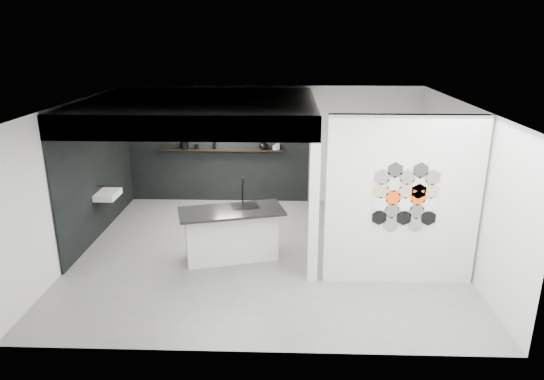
{
  "coord_description": "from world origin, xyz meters",
  "views": [
    {
      "loc": [
        0.39,
        -8.35,
        3.99
      ],
      "look_at": [
        0.1,
        0.3,
        1.15
      ],
      "focal_mm": 32.0,
      "sensor_mm": 36.0,
      "label": 1
    }
  ],
  "objects_px": {
    "partition_panel": "(402,202)",
    "bottle_dark": "(215,145)",
    "kettle": "(263,146)",
    "stockpot": "(184,146)",
    "glass_vase": "(278,147)",
    "kitchen_island": "(231,233)",
    "utensil_cup": "(197,147)",
    "wall_basin": "(108,195)",
    "glass_bowl": "(276,147)"
  },
  "relations": [
    {
      "from": "wall_basin",
      "to": "bottle_dark",
      "type": "height_order",
      "value": "bottle_dark"
    },
    {
      "from": "kettle",
      "to": "bottle_dark",
      "type": "bearing_deg",
      "value": 170.3
    },
    {
      "from": "glass_vase",
      "to": "wall_basin",
      "type": "bearing_deg",
      "value": -148.65
    },
    {
      "from": "kettle",
      "to": "glass_vase",
      "type": "height_order",
      "value": "kettle"
    },
    {
      "from": "kitchen_island",
      "to": "partition_panel",
      "type": "bearing_deg",
      "value": -29.91
    },
    {
      "from": "kettle",
      "to": "glass_vase",
      "type": "relative_size",
      "value": 1.4
    },
    {
      "from": "kitchen_island",
      "to": "stockpot",
      "type": "xyz_separation_m",
      "value": [
        -1.45,
        3.12,
        0.9
      ]
    },
    {
      "from": "partition_panel",
      "to": "kitchen_island",
      "type": "bearing_deg",
      "value": 165.3
    },
    {
      "from": "partition_panel",
      "to": "bottle_dark",
      "type": "distance_m",
      "value": 5.27
    },
    {
      "from": "bottle_dark",
      "to": "kitchen_island",
      "type": "bearing_deg",
      "value": -76.81
    },
    {
      "from": "partition_panel",
      "to": "utensil_cup",
      "type": "distance_m",
      "value": 5.57
    },
    {
      "from": "glass_bowl",
      "to": "glass_vase",
      "type": "relative_size",
      "value": 0.99
    },
    {
      "from": "wall_basin",
      "to": "kitchen_island",
      "type": "height_order",
      "value": "kitchen_island"
    },
    {
      "from": "partition_panel",
      "to": "glass_bowl",
      "type": "relative_size",
      "value": 19.46
    },
    {
      "from": "kitchen_island",
      "to": "utensil_cup",
      "type": "bearing_deg",
      "value": 95.21
    },
    {
      "from": "glass_bowl",
      "to": "wall_basin",
      "type": "bearing_deg",
      "value": -148.28
    },
    {
      "from": "wall_basin",
      "to": "bottle_dark",
      "type": "xyz_separation_m",
      "value": [
        1.89,
        2.07,
        0.56
      ]
    },
    {
      "from": "stockpot",
      "to": "glass_vase",
      "type": "bearing_deg",
      "value": 0.0
    },
    {
      "from": "kitchen_island",
      "to": "kettle",
      "type": "xyz_separation_m",
      "value": [
        0.43,
        3.12,
        0.9
      ]
    },
    {
      "from": "stockpot",
      "to": "kettle",
      "type": "height_order",
      "value": "kettle"
    },
    {
      "from": "partition_panel",
      "to": "kitchen_island",
      "type": "relative_size",
      "value": 1.4
    },
    {
      "from": "stockpot",
      "to": "wall_basin",
      "type": "bearing_deg",
      "value": -119.4
    },
    {
      "from": "stockpot",
      "to": "utensil_cup",
      "type": "relative_size",
      "value": 1.77
    },
    {
      "from": "stockpot",
      "to": "utensil_cup",
      "type": "xyz_separation_m",
      "value": [
        0.29,
        0.0,
        -0.02
      ]
    },
    {
      "from": "kitchen_island",
      "to": "kettle",
      "type": "height_order",
      "value": "kettle"
    },
    {
      "from": "partition_panel",
      "to": "glass_vase",
      "type": "distance_m",
      "value": 4.39
    },
    {
      "from": "kitchen_island",
      "to": "stockpot",
      "type": "relative_size",
      "value": 10.39
    },
    {
      "from": "glass_bowl",
      "to": "utensil_cup",
      "type": "relative_size",
      "value": 1.33
    },
    {
      "from": "partition_panel",
      "to": "kettle",
      "type": "distance_m",
      "value": 4.56
    },
    {
      "from": "stockpot",
      "to": "glass_vase",
      "type": "distance_m",
      "value": 2.23
    },
    {
      "from": "bottle_dark",
      "to": "glass_bowl",
      "type": "bearing_deg",
      "value": 0.0
    },
    {
      "from": "stockpot",
      "to": "glass_bowl",
      "type": "height_order",
      "value": "stockpot"
    },
    {
      "from": "wall_basin",
      "to": "glass_bowl",
      "type": "xyz_separation_m",
      "value": [
        3.34,
        2.07,
        0.52
      ]
    },
    {
      "from": "wall_basin",
      "to": "glass_bowl",
      "type": "distance_m",
      "value": 3.96
    },
    {
      "from": "partition_panel",
      "to": "glass_vase",
      "type": "relative_size",
      "value": 19.28
    },
    {
      "from": "partition_panel",
      "to": "wall_basin",
      "type": "height_order",
      "value": "partition_panel"
    },
    {
      "from": "partition_panel",
      "to": "stockpot",
      "type": "bearing_deg",
      "value": 138.06
    },
    {
      "from": "stockpot",
      "to": "kitchen_island",
      "type": "bearing_deg",
      "value": -65.01
    },
    {
      "from": "kettle",
      "to": "utensil_cup",
      "type": "distance_m",
      "value": 1.59
    },
    {
      "from": "glass_vase",
      "to": "bottle_dark",
      "type": "relative_size",
      "value": 0.81
    },
    {
      "from": "kitchen_island",
      "to": "glass_bowl",
      "type": "xyz_separation_m",
      "value": [
        0.72,
        3.12,
        0.87
      ]
    },
    {
      "from": "wall_basin",
      "to": "kitchen_island",
      "type": "bearing_deg",
      "value": -21.91
    },
    {
      "from": "wall_basin",
      "to": "kitchen_island",
      "type": "distance_m",
      "value": 2.84
    },
    {
      "from": "wall_basin",
      "to": "kettle",
      "type": "xyz_separation_m",
      "value": [
        3.05,
        2.07,
        0.56
      ]
    },
    {
      "from": "utensil_cup",
      "to": "stockpot",
      "type": "bearing_deg",
      "value": 180.0
    },
    {
      "from": "partition_panel",
      "to": "stockpot",
      "type": "height_order",
      "value": "partition_panel"
    },
    {
      "from": "glass_bowl",
      "to": "kitchen_island",
      "type": "bearing_deg",
      "value": -103.08
    },
    {
      "from": "glass_bowl",
      "to": "partition_panel",
      "type": "bearing_deg",
      "value": -61.21
    },
    {
      "from": "glass_vase",
      "to": "utensil_cup",
      "type": "height_order",
      "value": "glass_vase"
    },
    {
      "from": "kitchen_island",
      "to": "utensil_cup",
      "type": "xyz_separation_m",
      "value": [
        -1.16,
        3.12,
        0.87
      ]
    }
  ]
}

